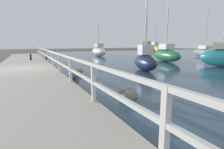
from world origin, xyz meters
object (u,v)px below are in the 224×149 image
Objects in this scene: mooring_bollard at (31,57)px; sailboat_green at (166,54)px; sailboat_gray at (205,52)px; sailboat_white at (99,51)px; sailboat_navy at (145,61)px; sailboat_teal at (222,57)px; sailboat_yellow at (155,49)px; sailboat_orange at (147,50)px.

sailboat_green is at bearing -15.88° from mooring_bollard.
sailboat_white is (-13.18, 8.53, 0.10)m from sailboat_gray.
sailboat_teal is at bearing 6.84° from sailboat_navy.
sailboat_green is (5.94, 4.31, 0.06)m from sailboat_navy.
sailboat_green is (-9.84, -2.68, 0.08)m from sailboat_gray.
mooring_bollard is 0.11× the size of sailboat_white.
sailboat_navy is 0.82× the size of sailboat_teal.
sailboat_white is 0.82× the size of sailboat_yellow.
sailboat_teal is at bearing -76.17° from sailboat_white.
sailboat_orange is at bearing 13.42° from mooring_bollard.
sailboat_navy is 22.71m from sailboat_yellow.
sailboat_teal is 13.41m from sailboat_orange.
sailboat_orange is (-6.67, 4.97, 0.23)m from sailboat_gray.
sailboat_yellow is (5.85, 5.13, -0.01)m from sailboat_orange.
sailboat_white is 17.25m from sailboat_teal.
sailboat_yellow is (-0.82, 10.09, 0.23)m from sailboat_gray.
sailboat_gray is at bearing 30.62° from sailboat_teal.
sailboat_orange is at bearing 164.04° from sailboat_gray.
sailboat_orange is (6.51, -3.56, 0.14)m from sailboat_white.
sailboat_green is at bearing -144.05° from sailboat_gray.
sailboat_teal is at bearing -117.14° from sailboat_gray.
sailboat_green reaches higher than sailboat_yellow.
sailboat_gray reaches higher than sailboat_teal.
sailboat_teal is at bearing -33.71° from mooring_bollard.
sailboat_gray is 1.35× the size of sailboat_white.
sailboat_navy is (-2.61, -15.52, -0.08)m from sailboat_white.
sailboat_gray reaches higher than sailboat_orange.
sailboat_orange reaches higher than sailboat_white.
sailboat_orange is (2.41, 13.20, 0.08)m from sailboat_teal.
sailboat_gray is 17.27m from sailboat_navy.
sailboat_navy is 0.76× the size of sailboat_orange.
sailboat_white is at bearing 120.42° from sailboat_green.
sailboat_yellow is at bearing 22.14° from mooring_bollard.
sailboat_navy is at bearing -48.10° from mooring_bollard.
sailboat_orange reaches higher than sailboat_green.
sailboat_gray reaches higher than sailboat_navy.
sailboat_gray is 10.13m from sailboat_yellow.
sailboat_white is at bearing 37.19° from mooring_bollard.
mooring_bollard is at bearing 173.52° from sailboat_orange.
sailboat_yellow is (9.02, 12.78, 0.15)m from sailboat_green.
mooring_bollard is 16.75m from sailboat_teal.
mooring_bollard is at bearing 134.75° from sailboat_teal.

